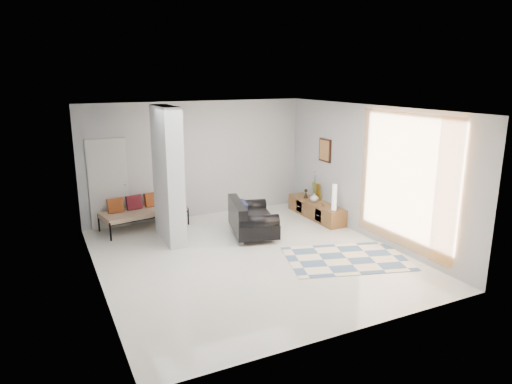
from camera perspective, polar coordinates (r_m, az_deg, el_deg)
name	(u,v)px	position (r m, az deg, el deg)	size (l,w,h in m)	color
floor	(250,257)	(8.84, -0.74, -8.08)	(6.00, 6.00, 0.00)	white
ceiling	(250,109)	(8.19, -0.80, 10.35)	(6.00, 6.00, 0.00)	white
wall_back	(197,160)	(11.14, -7.39, 4.01)	(6.00, 6.00, 0.00)	#B1B3B6
wall_front	(351,235)	(5.94, 11.74, -5.31)	(6.00, 6.00, 0.00)	#B1B3B6
wall_left	(93,204)	(7.68, -19.66, -1.36)	(6.00, 6.00, 0.00)	#B1B3B6
wall_right	(368,172)	(9.87, 13.84, 2.39)	(6.00, 6.00, 0.00)	#B1B3B6
partition_column	(168,175)	(9.51, -10.94, 2.11)	(0.35, 1.20, 2.80)	silver
hallway_door	(109,184)	(10.70, -17.95, 0.93)	(0.85, 0.06, 2.04)	silver
curtain	(405,181)	(8.97, 18.13, 1.26)	(2.55, 2.55, 0.00)	gold
wall_art	(325,150)	(11.03, 8.62, 5.18)	(0.04, 0.45, 0.55)	#361A0E
media_console	(316,209)	(11.23, 7.50, -2.17)	(0.45, 1.92, 0.80)	brown
loveseat	(250,219)	(9.90, -0.75, -3.37)	(1.20, 1.65, 0.76)	silver
daybed	(142,211)	(10.63, -14.01, -2.26)	(1.97, 1.11, 0.77)	black
area_rug	(347,258)	(8.90, 11.25, -8.15)	(2.24, 1.49, 0.01)	beige
cylinder_lamp	(334,197)	(10.49, 9.77, -0.64)	(0.11, 0.11, 0.60)	white
bronze_figurine	(306,194)	(11.45, 6.25, -0.20)	(0.12, 0.12, 0.23)	black
vase	(314,198)	(11.14, 7.30, -0.69)	(0.21, 0.21, 0.22)	silver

